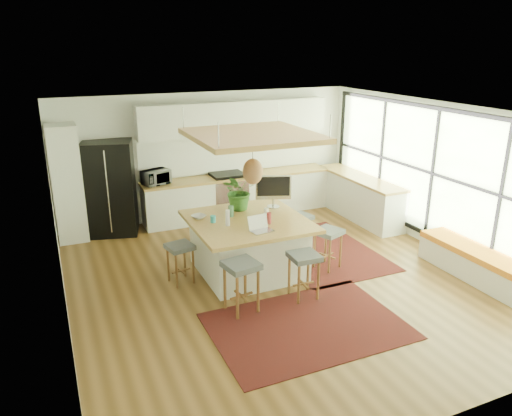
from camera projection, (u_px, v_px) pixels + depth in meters
name	position (u px, v px, depth m)	size (l,w,h in m)	color
floor	(279.00, 279.00, 8.01)	(7.00, 7.00, 0.00)	#573A19
ceiling	(282.00, 113.00, 7.15)	(7.00, 7.00, 0.00)	white
wall_back	(209.00, 155.00, 10.62)	(6.50, 6.50, 0.00)	silver
wall_front	(448.00, 306.00, 4.54)	(6.50, 6.50, 0.00)	silver
wall_left	(56.00, 231.00, 6.35)	(7.00, 7.00, 0.00)	silver
wall_right	(442.00, 178.00, 8.81)	(7.00, 7.00, 0.00)	silver
window_wall	(441.00, 176.00, 8.79)	(0.10, 6.20, 2.60)	black
pantry	(67.00, 184.00, 9.29)	(0.55, 0.60, 2.25)	silver
back_counter_base	(239.00, 196.00, 10.84)	(4.20, 0.60, 0.88)	silver
back_counter_top	(238.00, 176.00, 10.69)	(4.24, 0.64, 0.05)	olive
backsplash	(233.00, 153.00, 10.81)	(4.20, 0.02, 0.80)	white
upper_cabinets	(235.00, 118.00, 10.41)	(4.20, 0.34, 0.70)	silver
range	(228.00, 195.00, 10.73)	(0.76, 0.62, 1.00)	#A5A5AA
right_counter_base	(359.00, 198.00, 10.72)	(0.60, 2.50, 0.88)	silver
right_counter_top	(361.00, 178.00, 10.57)	(0.64, 2.54, 0.05)	olive
window_bench	(473.00, 263.00, 8.01)	(0.52, 2.00, 0.50)	silver
ceiling_panel	(253.00, 153.00, 7.59)	(1.86, 1.86, 0.80)	olive
rug_near	(307.00, 326.00, 6.68)	(2.60, 1.80, 0.01)	black
rug_right	(321.00, 251.00, 9.07)	(1.80, 2.60, 0.01)	black
fridge	(110.00, 189.00, 9.68)	(0.93, 0.73, 1.88)	black
island	(248.00, 246.00, 8.14)	(1.85, 1.85, 0.93)	olive
stool_near_left	(241.00, 288.00, 6.96)	(0.45, 0.45, 0.76)	#464B4D
stool_near_right	(304.00, 276.00, 7.34)	(0.42, 0.42, 0.71)	#464B4D
stool_right_front	(328.00, 248.00, 8.31)	(0.41, 0.41, 0.70)	#464B4D
stool_right_back	(300.00, 230.00, 9.11)	(0.39, 0.39, 0.66)	#464B4D
stool_left_side	(181.00, 262.00, 7.80)	(0.39, 0.39, 0.66)	#464B4D
laptop	(262.00, 224.00, 7.45)	(0.34, 0.36, 0.25)	#A5A5AA
monitor	(273.00, 193.00, 8.51)	(0.63, 0.23, 0.59)	#A5A5AA
microwave	(156.00, 176.00, 9.94)	(0.53, 0.29, 0.36)	#A5A5AA
island_plant	(239.00, 194.00, 8.42)	(0.61, 0.68, 0.53)	#1E4C19
island_bowl	(199.00, 217.00, 8.04)	(0.23, 0.23, 0.06)	white
island_bottle_0	(214.00, 217.00, 7.84)	(0.07, 0.07, 0.19)	#30B2C0
island_bottle_1	(228.00, 220.00, 7.68)	(0.07, 0.07, 0.19)	white
island_bottle_2	(270.00, 218.00, 7.79)	(0.07, 0.07, 0.19)	#A6373C
island_bottle_3	(266.00, 210.00, 8.13)	(0.07, 0.07, 0.19)	white
island_bottle_4	(231.00, 211.00, 8.10)	(0.07, 0.07, 0.19)	#497B59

